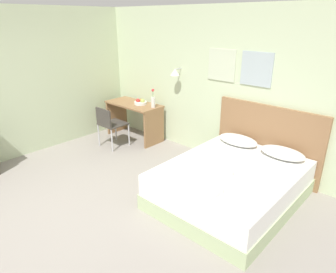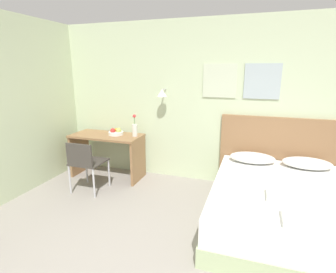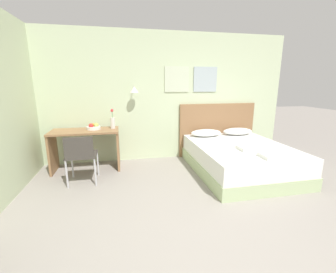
% 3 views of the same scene
% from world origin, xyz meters
% --- Properties ---
extents(ground_plane, '(24.00, 24.00, 0.00)m').
position_xyz_m(ground_plane, '(0.00, 0.00, 0.00)').
color(ground_plane, gray).
extents(wall_back, '(5.60, 0.31, 2.65)m').
position_xyz_m(wall_back, '(0.01, 2.95, 1.33)').
color(wall_back, beige).
rests_on(wall_back, ground_plane).
extents(bed, '(1.64, 2.05, 0.52)m').
position_xyz_m(bed, '(1.30, 1.84, 0.26)').
color(bed, '#B2C693').
rests_on(bed, ground_plane).
extents(headboard, '(1.76, 0.06, 1.18)m').
position_xyz_m(headboard, '(1.30, 2.89, 0.59)').
color(headboard, '#8E6642').
rests_on(headboard, ground_plane).
extents(pillow_left, '(0.66, 0.38, 0.14)m').
position_xyz_m(pillow_left, '(0.93, 2.63, 0.59)').
color(pillow_left, white).
rests_on(pillow_left, bed).
extents(pillow_right, '(0.66, 0.38, 0.14)m').
position_xyz_m(pillow_right, '(1.67, 2.63, 0.59)').
color(pillow_right, white).
rests_on(pillow_right, bed).
extents(folded_towel_near_foot, '(0.33, 0.28, 0.06)m').
position_xyz_m(folded_towel_near_foot, '(1.27, 1.53, 0.55)').
color(folded_towel_near_foot, white).
rests_on(folded_towel_near_foot, bed).
extents(folded_towel_mid_bed, '(0.34, 0.28, 0.06)m').
position_xyz_m(folded_towel_mid_bed, '(1.40, 1.08, 0.55)').
color(folded_towel_mid_bed, white).
rests_on(folded_towel_mid_bed, bed).
extents(desk, '(1.23, 0.59, 0.77)m').
position_xyz_m(desk, '(-1.51, 2.54, 0.54)').
color(desk, '#8E6642').
rests_on(desk, ground_plane).
extents(desk_chair, '(0.47, 0.47, 0.82)m').
position_xyz_m(desk_chair, '(-1.49, 1.88, 0.51)').
color(desk_chair, '#3D3833').
rests_on(desk_chair, ground_plane).
extents(fruit_bowl, '(0.26, 0.26, 0.12)m').
position_xyz_m(fruit_bowl, '(-1.35, 2.60, 0.81)').
color(fruit_bowl, silver).
rests_on(fruit_bowl, desk).
extents(flower_vase, '(0.09, 0.09, 0.38)m').
position_xyz_m(flower_vase, '(-0.99, 2.61, 0.90)').
color(flower_vase, silver).
rests_on(flower_vase, desk).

